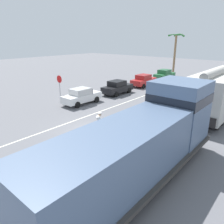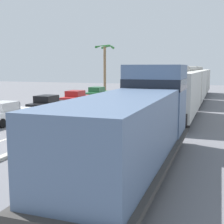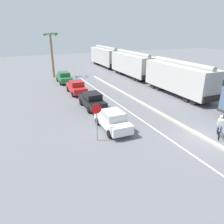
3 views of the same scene
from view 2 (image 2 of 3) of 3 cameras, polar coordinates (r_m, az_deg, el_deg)
The scene contains 13 objects.
ground_plane at distance 17.32m, azimuth -13.07°, elevation -5.65°, with size 120.00×120.00×0.00m, color slate.
median_curb at distance 22.48m, azimuth -4.91°, elevation -2.08°, with size 0.36×36.00×0.16m, color #B2AD9E.
lane_stripe at distance 23.56m, azimuth -10.25°, elevation -1.89°, with size 0.14×36.00×0.01m, color silver.
locomotive at distance 12.61m, azimuth 4.65°, elevation -2.29°, with size 3.10×11.61×4.20m.
hopper_car_lead at distance 24.44m, azimuth 11.87°, elevation 3.33°, with size 2.90×10.60×4.18m.
hopper_car_middle at distance 35.95m, azimuth 14.28°, elevation 4.77°, with size 2.90×10.60×4.18m.
hopper_car_trailing at distance 47.51m, azimuth 15.52°, elevation 5.51°, with size 2.90×10.60×4.18m.
parked_car_white at distance 23.75m, azimuth -19.10°, elevation -0.15°, with size 1.88×4.22×1.62m.
parked_car_black at distance 28.17m, azimuth -11.76°, elevation 1.38°, with size 1.85×4.21×1.62m.
parked_car_red at distance 33.30m, azimuth -6.64°, elevation 2.54°, with size 1.86×4.21×1.62m.
parked_car_green at distance 39.17m, azimuth -2.72°, elevation 3.43°, with size 1.90×4.23×1.62m.
cyclist at distance 16.28m, azimuth -10.05°, elevation -3.50°, with size 1.26×1.24×1.71m.
palm_tree_near at distance 43.58m, azimuth -1.31°, elevation 9.44°, with size 2.31×2.33×7.28m.
Camera 2 is at (9.06, -14.18, 4.10)m, focal length 50.00 mm.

